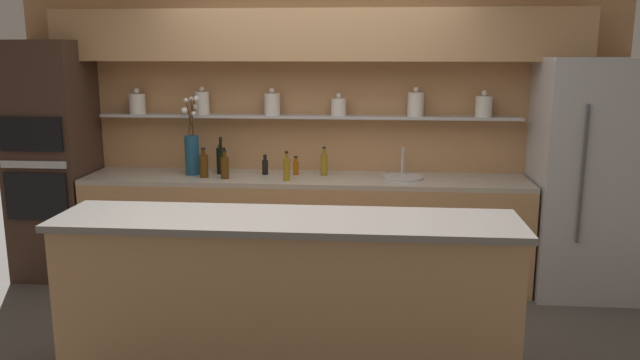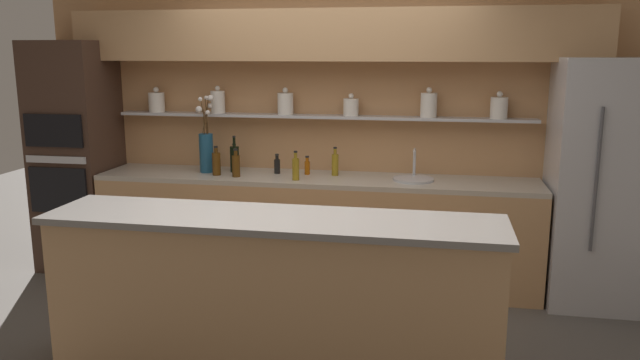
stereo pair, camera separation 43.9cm
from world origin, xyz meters
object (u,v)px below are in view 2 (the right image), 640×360
refrigerator (604,184)px  sink_fixture (413,178)px  bottle_spirit_7 (236,165)px  flower_vase (206,148)px  bottle_sauce_5 (307,167)px  bottle_spirit_3 (235,159)px  bottle_spirit_4 (216,163)px  bottle_oil_1 (335,164)px  bottle_oil_2 (296,168)px  bottle_wine_0 (235,159)px  oven_tower (77,156)px  bottle_sauce_6 (277,165)px

refrigerator → sink_fixture: size_ratio=5.75×
sink_fixture → bottle_spirit_7: bearing=-174.8°
flower_vase → bottle_sauce_5: flower_vase is taller
sink_fixture → bottle_spirit_3: bearing=174.5°
bottle_spirit_4 → bottle_spirit_7: bottle_spirit_4 is taller
bottle_spirit_7 → bottle_oil_1: bearing=14.7°
bottle_oil_2 → bottle_wine_0: bearing=158.0°
bottle_oil_1 → bottle_spirit_7: 0.84m
oven_tower → flower_vase: (1.23, 0.03, 0.11)m
sink_fixture → bottle_spirit_3: (-1.59, 0.15, 0.08)m
bottle_spirit_4 → bottle_spirit_3: bearing=72.9°
bottle_oil_1 → bottle_spirit_7: (-0.81, -0.21, -0.00)m
flower_vase → bottle_spirit_7: (0.32, -0.15, -0.12)m
bottle_oil_2 → bottle_spirit_7: 0.53m
refrigerator → oven_tower: size_ratio=0.93×
oven_tower → bottle_sauce_6: 1.85m
bottle_wine_0 → bottle_spirit_7: bottle_wine_0 is taller
bottle_sauce_5 → refrigerator: bearing=-3.0°
flower_vase → bottle_oil_2: flower_vase is taller
bottle_sauce_5 → bottle_spirit_7: bearing=-159.7°
bottle_wine_0 → bottle_spirit_3: 0.09m
bottle_spirit_4 → bottle_sauce_5: size_ratio=1.56×
refrigerator → bottle_oil_1: refrigerator is taller
refrigerator → oven_tower: oven_tower is taller
oven_tower → bottle_oil_2: oven_tower is taller
bottle_wine_0 → bottle_oil_2: size_ratio=1.31×
bottle_oil_1 → bottle_wine_0: bearing=-179.5°
bottle_spirit_4 → bottle_sauce_5: bottle_spirit_4 is taller
bottle_oil_2 → bottle_sauce_6: (-0.22, 0.25, -0.03)m
refrigerator → flower_vase: (-3.25, 0.06, 0.18)m
bottle_oil_2 → bottle_spirit_3: bottle_oil_2 is taller
bottle_spirit_7 → bottle_spirit_3: bearing=110.8°
bottle_wine_0 → bottle_spirit_4: 0.20m
bottle_wine_0 → bottle_sauce_5: size_ratio=1.98×
refrigerator → bottle_sauce_5: (-2.37, 0.12, 0.03)m
bottle_spirit_4 → bottle_sauce_5: (0.76, 0.18, -0.03)m
bottle_spirit_3 → bottle_spirit_4: (-0.08, -0.25, 0.00)m
bottle_spirit_7 → flower_vase: bearing=154.6°
bottle_oil_1 → bottle_spirit_3: 0.92m
oven_tower → bottle_spirit_3: oven_tower is taller
sink_fixture → bottle_sauce_6: bearing=176.5°
bottle_oil_2 → bottle_spirit_4: (-0.71, 0.07, 0.00)m
bottle_oil_2 → bottle_spirit_3: (-0.63, 0.33, 0.00)m
bottle_oil_1 → bottle_spirit_3: bottle_oil_1 is taller
bottle_spirit_3 → bottle_sauce_6: (0.41, -0.08, -0.03)m
refrigerator → bottle_oil_2: 2.41m
flower_vase → bottle_spirit_7: 0.37m
bottle_oil_1 → bottle_sauce_5: bottle_oil_1 is taller
refrigerator → bottle_spirit_3: size_ratio=8.04×
bottle_spirit_3 → bottle_spirit_7: 0.31m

